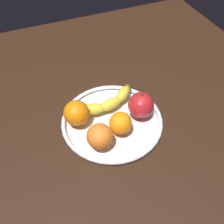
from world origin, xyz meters
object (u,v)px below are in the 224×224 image
apple (141,105)px  orange_back_right (100,136)px  banana (110,101)px  orange_front_right (120,123)px  orange_back_left (76,113)px  fruit_bowl (112,121)px

apple → orange_back_right: (-14.60, -5.68, -0.26)cm
orange_back_right → apple: bearing=21.3°
orange_back_right → banana: bearing=57.4°
orange_front_right → orange_back_left: bearing=143.1°
orange_back_right → fruit_bowl: bearing=47.9°
fruit_bowl → orange_back_left: (-9.46, 2.92, 4.48)cm
fruit_bowl → orange_front_right: size_ratio=4.73×
banana → orange_back_left: size_ratio=2.57×
orange_back_left → orange_back_right: orange_back_left is taller
fruit_bowl → apple: 9.64cm
apple → orange_back_left: bearing=167.0°
fruit_bowl → orange_front_right: 6.15cm
fruit_bowl → orange_back_left: bearing=162.9°
orange_front_right → orange_back_right: 7.18cm
banana → orange_back_left: bearing=179.4°
fruit_bowl → banana: bearing=73.7°
banana → apple: bearing=-55.8°
orange_front_right → orange_back_left: orange_back_left is taller
banana → orange_front_right: orange_front_right is taller
fruit_bowl → orange_back_right: bearing=-132.1°
banana → orange_front_right: bearing=-108.0°
fruit_bowl → orange_back_right: (-6.22, -6.89, 4.34)cm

